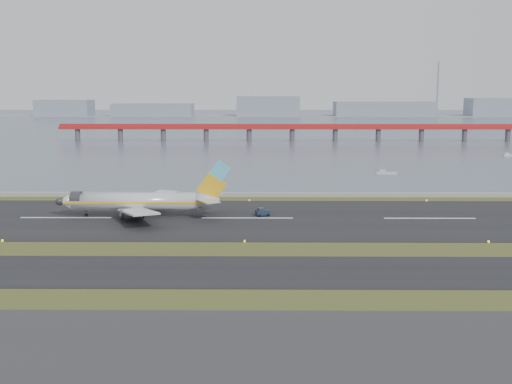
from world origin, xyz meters
The scene contains 11 objects.
ground centered at (0.00, 0.00, 0.00)m, with size 1000.00×1000.00×0.00m, color #354819.
taxiway_strip centered at (0.00, -12.00, 0.05)m, with size 1000.00×18.00×0.10m, color black.
runway_strip centered at (0.00, 30.00, 0.05)m, with size 1000.00×45.00×0.10m, color black.
seawall centered at (0.00, 60.00, 0.50)m, with size 1000.00×2.50×1.00m, color gray.
bay_water centered at (0.00, 460.00, 0.00)m, with size 1400.00×800.00×1.30m, color #404C5C.
red_pier centered at (20.00, 250.00, 7.28)m, with size 260.00×5.00×10.20m.
far_shoreline centered at (13.62, 620.00, 6.07)m, with size 1400.00×80.00×60.50m.
airliner centered at (-23.40, 31.50, 3.46)m, with size 38.52×32.89×12.80m.
pushback_tug centered at (3.30, 32.52, 0.93)m, with size 3.39×2.60×1.92m.
workboat_near centered at (44.86, 105.41, 0.52)m, with size 7.11×3.35×1.66m.
workboat_far centered at (109.43, 167.33, 0.49)m, with size 6.60×3.13×1.54m.
Camera 1 is at (3.18, -108.07, 27.63)m, focal length 45.00 mm.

